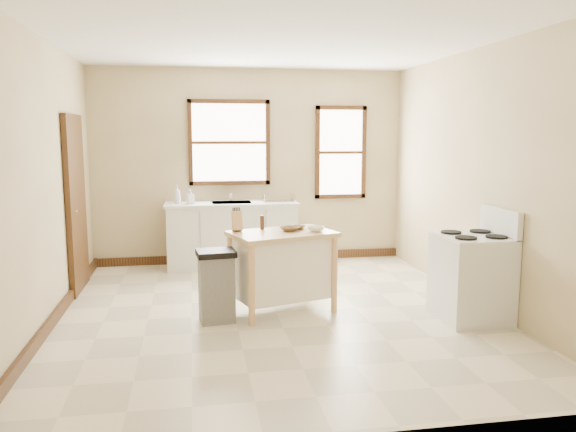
% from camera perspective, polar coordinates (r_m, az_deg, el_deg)
% --- Properties ---
extents(floor, '(5.00, 5.00, 0.00)m').
position_cam_1_polar(floor, '(6.02, -1.24, -9.77)').
color(floor, '#BEB296').
rests_on(floor, ground).
extents(ceiling, '(5.00, 5.00, 0.00)m').
position_cam_1_polar(ceiling, '(5.80, -1.33, 17.56)').
color(ceiling, white).
rests_on(ceiling, ground).
extents(wall_back, '(4.50, 0.04, 2.80)m').
position_cam_1_polar(wall_back, '(8.22, -3.86, 5.02)').
color(wall_back, '#CDB987').
rests_on(wall_back, ground).
extents(wall_left, '(0.04, 5.00, 2.80)m').
position_cam_1_polar(wall_left, '(5.85, -23.67, 3.03)').
color(wall_left, '#CDB987').
rests_on(wall_left, ground).
extents(wall_right, '(0.04, 5.00, 2.80)m').
position_cam_1_polar(wall_right, '(6.46, 18.90, 3.71)').
color(wall_right, '#CDB987').
rests_on(wall_right, ground).
extents(window_main, '(1.17, 0.06, 1.22)m').
position_cam_1_polar(window_main, '(8.16, -5.98, 7.43)').
color(window_main, black).
rests_on(window_main, wall_back).
extents(window_side, '(0.77, 0.06, 1.37)m').
position_cam_1_polar(window_side, '(8.43, 5.37, 6.45)').
color(window_side, black).
rests_on(window_side, wall_back).
extents(door_left, '(0.06, 0.90, 2.10)m').
position_cam_1_polar(door_left, '(7.14, -20.73, 1.19)').
color(door_left, black).
rests_on(door_left, ground).
extents(baseboard_back, '(4.50, 0.04, 0.12)m').
position_cam_1_polar(baseboard_back, '(8.37, -3.75, -4.19)').
color(baseboard_back, black).
rests_on(baseboard_back, ground).
extents(baseboard_left, '(0.04, 5.00, 0.12)m').
position_cam_1_polar(baseboard_left, '(6.10, -22.66, -9.59)').
color(baseboard_left, black).
rests_on(baseboard_left, ground).
extents(sink_counter, '(1.86, 0.62, 0.92)m').
position_cam_1_polar(sink_counter, '(8.00, -5.71, -1.87)').
color(sink_counter, silver).
rests_on(sink_counter, ground).
extents(faucet, '(0.03, 0.03, 0.22)m').
position_cam_1_polar(faucet, '(8.10, -5.86, 2.32)').
color(faucet, silver).
rests_on(faucet, sink_counter).
extents(soap_bottle_a, '(0.10, 0.10, 0.25)m').
position_cam_1_polar(soap_bottle_a, '(7.89, -11.20, 2.15)').
color(soap_bottle_a, '#B2B2B2').
rests_on(soap_bottle_a, sink_counter).
extents(soap_bottle_b, '(0.11, 0.11, 0.20)m').
position_cam_1_polar(soap_bottle_b, '(7.81, -9.89, 1.95)').
color(soap_bottle_b, '#B2B2B2').
rests_on(soap_bottle_b, sink_counter).
extents(dish_rack, '(0.52, 0.46, 0.11)m').
position_cam_1_polar(dish_rack, '(7.96, -1.04, 1.86)').
color(dish_rack, silver).
rests_on(dish_rack, sink_counter).
extents(kitchen_island, '(1.20, 0.94, 0.86)m').
position_cam_1_polar(kitchen_island, '(5.96, -0.59, -5.67)').
color(kitchen_island, '#EACB8A').
rests_on(kitchen_island, ground).
extents(knife_block, '(0.11, 0.11, 0.20)m').
position_cam_1_polar(knife_block, '(5.91, -5.21, -0.60)').
color(knife_block, tan).
rests_on(knife_block, kitchen_island).
extents(pepper_grinder, '(0.06, 0.06, 0.15)m').
position_cam_1_polar(pepper_grinder, '(6.01, -2.64, -0.67)').
color(pepper_grinder, '#422311').
rests_on(pepper_grinder, kitchen_island).
extents(bowl_a, '(0.26, 0.26, 0.05)m').
position_cam_1_polar(bowl_a, '(5.91, 0.16, -1.33)').
color(bowl_a, brown).
rests_on(bowl_a, kitchen_island).
extents(bowl_b, '(0.20, 0.20, 0.04)m').
position_cam_1_polar(bowl_b, '(6.03, 1.08, -1.19)').
color(bowl_b, brown).
rests_on(bowl_b, kitchen_island).
extents(bowl_c, '(0.19, 0.19, 0.05)m').
position_cam_1_polar(bowl_c, '(5.89, 2.86, -1.32)').
color(bowl_c, white).
rests_on(bowl_c, kitchen_island).
extents(trash_bin, '(0.41, 0.35, 0.73)m').
position_cam_1_polar(trash_bin, '(5.69, -7.27, -7.07)').
color(trash_bin, gray).
rests_on(trash_bin, ground).
extents(gas_stove, '(0.70, 0.70, 1.13)m').
position_cam_1_polar(gas_stove, '(5.97, 18.17, -4.70)').
color(gas_stove, silver).
rests_on(gas_stove, ground).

